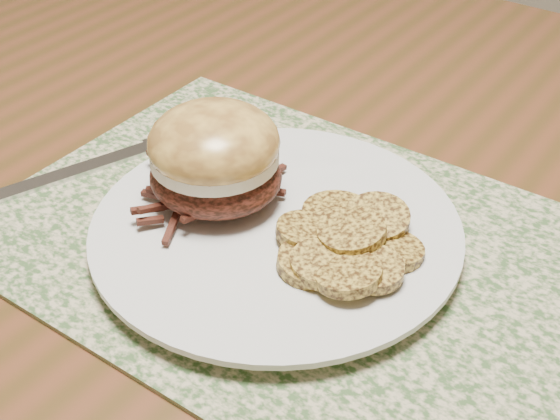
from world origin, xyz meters
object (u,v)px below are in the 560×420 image
(dining_table, at_px, (367,262))
(pork_sandwich, at_px, (215,157))
(fork, at_px, (107,161))
(dinner_plate, at_px, (276,232))

(dining_table, xyz_separation_m, pork_sandwich, (-0.08, -0.10, 0.14))
(pork_sandwich, relative_size, fork, 0.59)
(dining_table, height_order, fork, fork)
(dinner_plate, bearing_deg, pork_sandwich, 179.68)
(dining_table, bearing_deg, fork, -152.90)
(fork, bearing_deg, dinner_plate, 20.70)
(dining_table, height_order, pork_sandwich, pork_sandwich)
(dinner_plate, distance_m, pork_sandwich, 0.07)
(dinner_plate, bearing_deg, fork, 179.66)
(dinner_plate, height_order, fork, dinner_plate)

